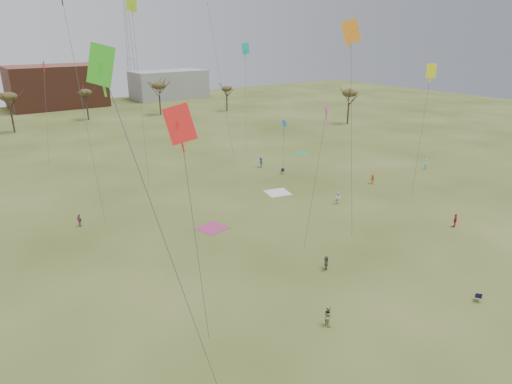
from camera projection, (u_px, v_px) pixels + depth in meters
ground at (335, 287)px, 40.08m from camera, size 260.00×260.00×0.00m
spectator_fore_a at (455, 220)px, 52.21m from camera, size 1.01×0.64×1.60m
spectator_fore_b at (328, 316)px, 34.72m from camera, size 0.74×0.88×1.62m
spectator_fore_c at (326, 263)px, 42.91m from camera, size 1.18×1.22×1.39m
flyer_mid_b at (372, 179)px, 67.04m from camera, size 0.62×1.00×1.49m
flyer_mid_c at (426, 164)px, 74.22m from camera, size 0.70×0.55×1.69m
spectator_mid_d at (80, 220)px, 52.36m from camera, size 0.66×0.94×1.49m
spectator_mid_e at (338, 198)px, 59.20m from camera, size 0.89×0.75×1.64m
flyer_far_c at (261, 162)px, 75.07m from camera, size 0.85×1.21×1.71m
blanket_cream at (278, 193)px, 63.51m from camera, size 3.81×3.81×0.03m
blanket_plum at (212, 228)px, 52.09m from camera, size 3.51×3.51×0.03m
blanket_olive at (301, 153)px, 83.74m from camera, size 3.57×3.57×0.03m
camp_chair_center at (478, 298)px, 37.99m from camera, size 0.73×0.72×0.87m
camp_chair_right at (282, 172)px, 71.73m from camera, size 0.74×0.74×0.87m
kites_aloft at (182, 35)px, 53.24m from camera, size 61.33×64.38×27.13m
tree_line at (63, 102)px, 96.79m from camera, size 117.44×49.32×8.91m
building_brick at (56, 86)px, 132.78m from camera, size 26.00×16.00×12.00m
building_grey at (169, 85)px, 150.90m from camera, size 24.00×12.00×9.00m
radio_tower at (128, 38)px, 145.85m from camera, size 1.51×1.72×41.00m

